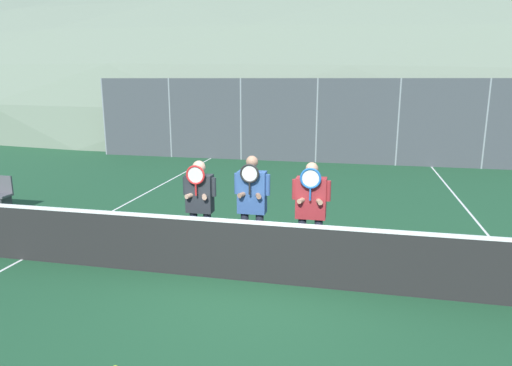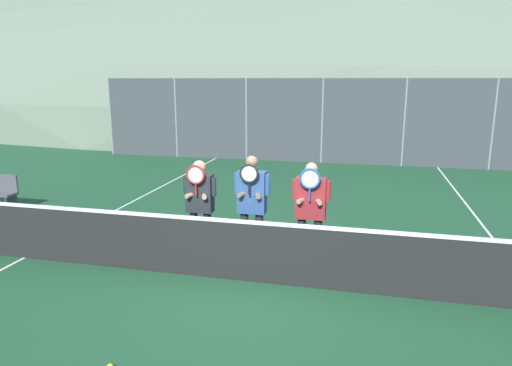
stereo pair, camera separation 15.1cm
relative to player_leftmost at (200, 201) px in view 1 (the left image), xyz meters
The scene contains 13 objects.
ground_plane 1.67m from the player_leftmost, 34.56° to the right, with size 120.00×120.00×0.00m, color #1E4C2D.
hill_distant 47.49m from the player_leftmost, 88.68° to the left, with size 135.45×75.25×26.34m.
clubhouse_building 16.69m from the player_leftmost, 81.81° to the left, with size 15.84×5.50×3.61m.
fence_back 9.65m from the player_leftmost, 83.47° to the left, with size 16.95×0.06×3.01m.
tennis_net 1.42m from the player_leftmost, 34.56° to the right, with size 10.82×0.09×1.06m.
court_line_left_sideline 3.82m from the player_leftmost, 142.51° to the left, with size 0.05×16.00×0.01m, color white.
court_line_right_sideline 5.68m from the player_leftmost, 23.69° to the left, with size 0.05×16.00×0.01m, color white.
player_leftmost is the anchor object (origin of this frame).
player_center_left 0.91m from the player_leftmost, ahead, with size 0.59×0.34×1.80m.
player_center_right 1.85m from the player_leftmost, ahead, with size 0.61×0.34×1.73m.
car_far_left 13.20m from the player_leftmost, 108.65° to the left, with size 4.16×2.06×1.77m.
car_left_of_center 12.45m from the player_leftmost, 85.68° to the left, with size 4.72×2.07×1.75m.
car_center 13.77m from the player_leftmost, 62.29° to the left, with size 4.78×2.10×1.82m.
Camera 1 is at (1.40, -6.22, 2.99)m, focal length 32.00 mm.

